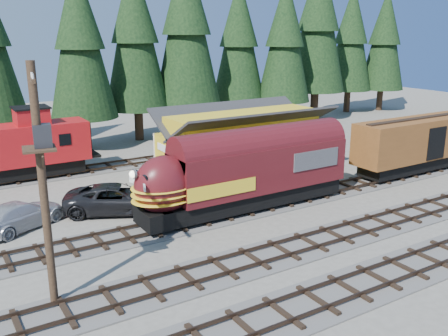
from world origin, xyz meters
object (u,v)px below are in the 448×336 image
boxcar (421,142)px  pickup_truck_a (117,199)px  pickup_truck_b (20,215)px  depot (244,137)px  locomotive (240,176)px  utility_pole (42,172)px  caboose (22,147)px

boxcar → pickup_truck_a: size_ratio=2.00×
pickup_truck_a → pickup_truck_b: bearing=112.4°
depot → locomotive: depot is taller
utility_pole → pickup_truck_b: (0.34, 9.15, -4.79)m
locomotive → caboose: bearing=125.2°
boxcar → pickup_truck_b: size_ratio=2.32×
locomotive → pickup_truck_a: 7.63m
boxcar → caboose: caboose is taller
boxcar → locomotive: bearing=180.0°
pickup_truck_a → pickup_truck_b: pickup_truck_a is taller
caboose → pickup_truck_a: caboose is taller
caboose → utility_pole: (-2.40, -18.82, 3.09)m
utility_pole → boxcar: bearing=18.3°
caboose → locomotive: bearing=-54.8°
pickup_truck_b → depot: bearing=-110.7°
caboose → pickup_truck_a: 10.79m
locomotive → pickup_truck_b: locomotive is taller
depot → pickup_truck_b: (-16.59, -2.17, -2.18)m
utility_pole → depot: bearing=42.7°
boxcar → pickup_truck_a: (-23.17, 3.91, -1.53)m
utility_pole → caboose: bearing=91.6°
utility_pole → pickup_truck_b: size_ratio=1.81×
boxcar → utility_pole: bearing=-170.6°
caboose → utility_pole: size_ratio=0.98×
locomotive → utility_pole: (-12.28, -4.82, 3.26)m
depot → pickup_truck_a: bearing=-166.8°
boxcar → depot: bearing=151.8°
pickup_truck_a → utility_pole: bearing=172.7°
pickup_truck_a → depot: bearing=-50.1°
depot → boxcar: 13.77m
boxcar → caboose: 30.10m
depot → pickup_truck_b: bearing=-172.6°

